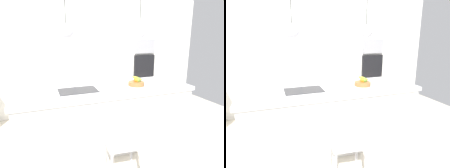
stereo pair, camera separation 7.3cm
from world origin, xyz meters
The scene contains 11 objects.
floor centered at (0.00, 0.00, 0.00)m, with size 6.60×6.60×0.00m, color beige.
back_wall centered at (0.00, 1.65, 1.30)m, with size 6.00×0.10×2.60m, color silver.
kitchen_island centered at (0.00, 0.00, 0.48)m, with size 2.68×0.87×0.96m.
sink_basin centered at (-0.43, 0.00, 0.95)m, with size 0.56×0.40×0.02m, color #2D2D30.
faucet centered at (-0.43, 0.21, 1.10)m, with size 0.02×0.17×0.22m.
fruit_bowl centered at (0.51, -0.04, 1.01)m, with size 0.26×0.26×0.15m.
microwave centered at (1.58, 1.58, 1.46)m, with size 0.54×0.08×0.34m, color #9E9EA3.
oven centered at (1.58, 1.58, 0.96)m, with size 0.56×0.08×0.56m, color black.
chair_near centered at (-0.05, -0.81, 0.52)m, with size 0.47×0.45×0.90m.
pendant_light_left centered at (-0.56, 0.00, 1.80)m, with size 0.20×0.20×0.80m.
pendant_light_right centered at (0.56, 0.00, 1.80)m, with size 0.20×0.20×0.80m.
Camera 2 is at (-0.89, -2.78, 1.77)m, focal length 31.45 mm.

